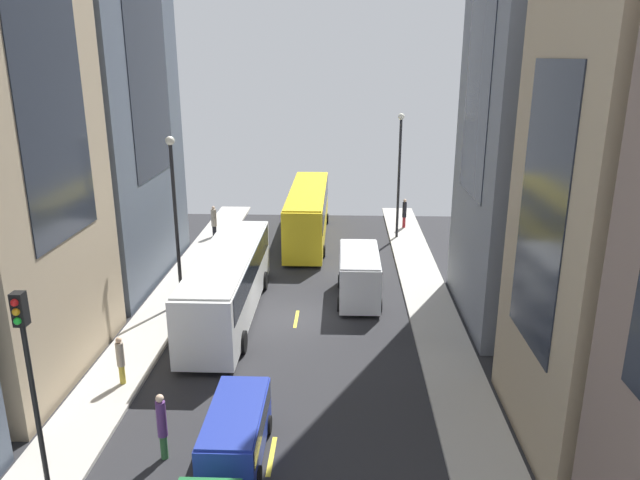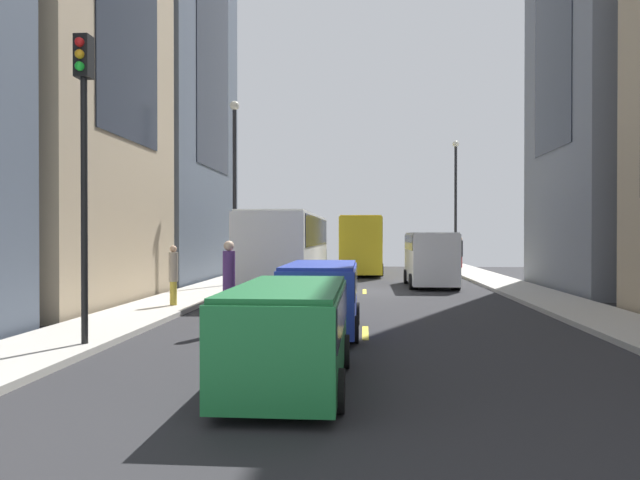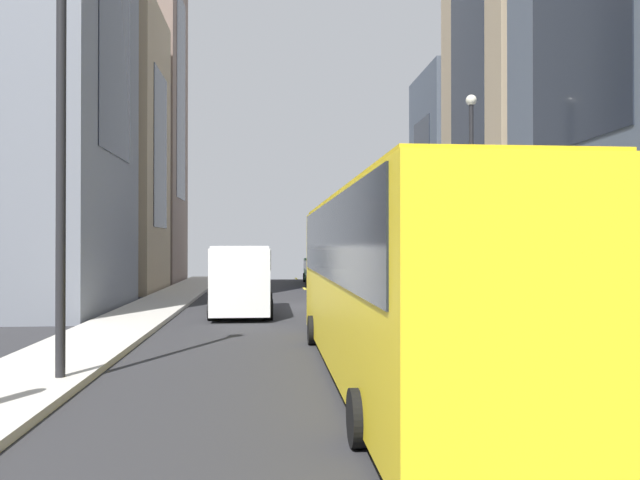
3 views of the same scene
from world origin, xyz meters
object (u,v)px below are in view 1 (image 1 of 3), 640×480
at_px(pedestrian_walking_far, 214,221).
at_px(pedestrian_waiting_curb, 404,212).
at_px(pedestrian_crossing_mid, 121,359).
at_px(city_bus_white, 228,279).
at_px(streetcar_yellow, 308,209).
at_px(traffic_light_near_corner, 28,365).
at_px(car_blue_0, 236,429).
at_px(delivery_van_white, 359,272).
at_px(pedestrian_crossing_near, 162,424).

relative_size(pedestrian_walking_far, pedestrian_waiting_curb, 1.01).
relative_size(pedestrian_walking_far, pedestrian_crossing_mid, 1.12).
xyz_separation_m(city_bus_white, streetcar_yellow, (3.12, 13.42, 0.12)).
relative_size(pedestrian_crossing_mid, traffic_light_near_corner, 0.30).
height_order(streetcar_yellow, car_blue_0, streetcar_yellow).
distance_m(city_bus_white, traffic_light_near_corner, 13.86).
relative_size(car_blue_0, pedestrian_walking_far, 1.91).
distance_m(car_blue_0, traffic_light_near_corner, 6.60).
height_order(pedestrian_walking_far, traffic_light_near_corner, traffic_light_near_corner).
height_order(car_blue_0, pedestrian_crossing_mid, pedestrian_crossing_mid).
bearing_deg(pedestrian_waiting_curb, delivery_van_white, 95.52).
bearing_deg(city_bus_white, traffic_light_near_corner, -101.20).
bearing_deg(traffic_light_near_corner, pedestrian_crossing_mid, 92.78).
distance_m(car_blue_0, pedestrian_crossing_near, 2.34).
bearing_deg(car_blue_0, pedestrian_walking_far, 103.47).
relative_size(city_bus_white, car_blue_0, 2.83).
relative_size(city_bus_white, traffic_light_near_corner, 1.82).
relative_size(city_bus_white, delivery_van_white, 2.30).
relative_size(pedestrian_walking_far, pedestrian_crossing_near, 0.95).
bearing_deg(car_blue_0, streetcar_yellow, 87.87).
bearing_deg(pedestrian_walking_far, pedestrian_waiting_curb, -149.43).
bearing_deg(car_blue_0, city_bus_white, 101.69).
bearing_deg(streetcar_yellow, car_blue_0, -92.13).
height_order(delivery_van_white, pedestrian_waiting_curb, delivery_van_white).
relative_size(delivery_van_white, pedestrian_walking_far, 2.35).
bearing_deg(city_bus_white, car_blue_0, -78.31).
xyz_separation_m(city_bus_white, traffic_light_near_corner, (-2.64, -13.35, 2.64)).
distance_m(city_bus_white, pedestrian_crossing_near, 10.93).
bearing_deg(traffic_light_near_corner, pedestrian_walking_far, 91.85).
bearing_deg(pedestrian_waiting_curb, pedestrian_crossing_near, 89.91).
bearing_deg(pedestrian_crossing_mid, streetcar_yellow, 55.99).
distance_m(pedestrian_crossing_near, traffic_light_near_corner, 4.89).
distance_m(city_bus_white, pedestrian_crossing_mid, 7.36).
height_order(streetcar_yellow, pedestrian_waiting_curb, streetcar_yellow).
bearing_deg(delivery_van_white, pedestrian_crossing_mid, -135.84).
height_order(pedestrian_waiting_curb, traffic_light_near_corner, traffic_light_near_corner).
bearing_deg(car_blue_0, delivery_van_white, 72.19).
relative_size(pedestrian_crossing_mid, pedestrian_crossing_near, 0.85).
xyz_separation_m(city_bus_white, pedestrian_walking_far, (-3.50, 13.13, -0.70)).
xyz_separation_m(city_bus_white, pedestrian_waiting_curb, (10.14, 15.97, -0.69)).
distance_m(pedestrian_waiting_curb, traffic_light_near_corner, 32.15).
height_order(pedestrian_walking_far, pedestrian_waiting_curb, pedestrian_walking_far).
xyz_separation_m(delivery_van_white, pedestrian_crossing_mid, (-9.43, -9.15, -0.30)).
distance_m(delivery_van_white, pedestrian_crossing_mid, 13.14).
xyz_separation_m(city_bus_white, car_blue_0, (2.22, -10.73, -0.98)).
height_order(pedestrian_crossing_mid, pedestrian_crossing_near, pedestrian_crossing_near).
bearing_deg(pedestrian_crossing_mid, city_bus_white, 48.91).
bearing_deg(pedestrian_waiting_curb, pedestrian_crossing_mid, 80.72).
height_order(streetcar_yellow, pedestrian_crossing_mid, streetcar_yellow).
bearing_deg(pedestrian_waiting_curb, city_bus_white, 78.35).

